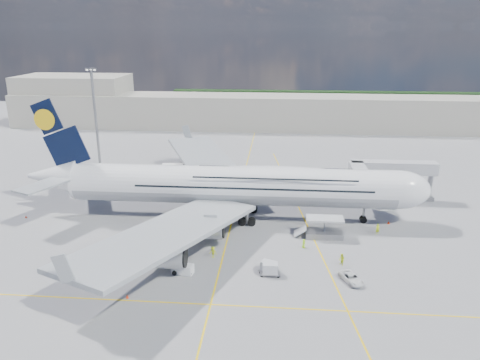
# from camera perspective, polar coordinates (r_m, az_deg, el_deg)

# --- Properties ---
(ground) EXTENTS (300.00, 300.00, 0.00)m
(ground) POSITION_cam_1_polar(r_m,az_deg,el_deg) (82.55, -1.58, -7.35)
(ground) COLOR gray
(ground) RESTS_ON ground
(taxi_line_main) EXTENTS (0.25, 220.00, 0.01)m
(taxi_line_main) POSITION_cam_1_polar(r_m,az_deg,el_deg) (82.55, -1.58, -7.34)
(taxi_line_main) COLOR yellow
(taxi_line_main) RESTS_ON ground
(taxi_line_cross) EXTENTS (120.00, 0.25, 0.01)m
(taxi_line_cross) POSITION_cam_1_polar(r_m,az_deg,el_deg) (65.23, -3.61, -14.91)
(taxi_line_cross) COLOR yellow
(taxi_line_cross) RESTS_ON ground
(taxi_line_diag) EXTENTS (14.16, 99.06, 0.01)m
(taxi_line_diag) POSITION_cam_1_polar(r_m,az_deg,el_deg) (91.37, 7.92, -4.90)
(taxi_line_diag) COLOR yellow
(taxi_line_diag) RESTS_ON ground
(airliner) EXTENTS (77.26, 79.15, 23.71)m
(airliner) POSITION_cam_1_polar(r_m,az_deg,el_deg) (89.15, -0.74, -0.59)
(airliner) COLOR white
(airliner) RESTS_ON ground
(jet_bridge) EXTENTS (18.80, 12.10, 8.50)m
(jet_bridge) POSITION_cam_1_polar(r_m,az_deg,el_deg) (101.42, 16.75, 0.95)
(jet_bridge) COLOR #B7B7BC
(jet_bridge) RESTS_ON ground
(cargo_loader) EXTENTS (8.53, 3.20, 3.67)m
(cargo_loader) POSITION_cam_1_polar(r_m,az_deg,el_deg) (84.60, 10.09, -6.05)
(cargo_loader) COLOR silver
(cargo_loader) RESTS_ON ground
(light_mast) EXTENTS (3.00, 0.70, 25.50)m
(light_mast) POSITION_cam_1_polar(r_m,az_deg,el_deg) (130.46, -17.22, 7.52)
(light_mast) COLOR gray
(light_mast) RESTS_ON ground
(terminal) EXTENTS (180.00, 16.00, 12.00)m
(terminal) POSITION_cam_1_polar(r_m,az_deg,el_deg) (171.77, 1.97, 8.28)
(terminal) COLOR #B2AD9E
(terminal) RESTS_ON ground
(hangar) EXTENTS (40.00, 22.00, 18.00)m
(hangar) POSITION_cam_1_polar(r_m,az_deg,el_deg) (192.75, -19.49, 9.26)
(hangar) COLOR #B2AD9E
(hangar) RESTS_ON ground
(tree_line) EXTENTS (160.00, 6.00, 8.00)m
(tree_line) POSITION_cam_1_polar(r_m,az_deg,el_deg) (218.57, 13.28, 9.42)
(tree_line) COLOR #193814
(tree_line) RESTS_ON ground
(dolly_row_a) EXTENTS (3.60, 2.47, 2.08)m
(dolly_row_a) POSITION_cam_1_polar(r_m,az_deg,el_deg) (78.25, -10.19, -8.25)
(dolly_row_a) COLOR gray
(dolly_row_a) RESTS_ON ground
(dolly_row_b) EXTENTS (3.14, 1.99, 0.43)m
(dolly_row_b) POSITION_cam_1_polar(r_m,az_deg,el_deg) (81.40, -15.74, -8.20)
(dolly_row_b) COLOR gray
(dolly_row_b) RESTS_ON ground
(dolly_row_c) EXTENTS (3.38, 2.11, 0.47)m
(dolly_row_c) POSITION_cam_1_polar(r_m,az_deg,el_deg) (78.60, -13.92, -9.01)
(dolly_row_c) COLOR gray
(dolly_row_c) RESTS_ON ground
(dolly_back) EXTENTS (3.25, 2.30, 0.43)m
(dolly_back) POSITION_cam_1_polar(r_m,az_deg,el_deg) (78.61, -14.08, -9.04)
(dolly_back) COLOR gray
(dolly_back) RESTS_ON ground
(dolly_nose_far) EXTENTS (3.25, 2.49, 1.83)m
(dolly_nose_far) POSITION_cam_1_polar(r_m,az_deg,el_deg) (72.16, 3.49, -10.50)
(dolly_nose_far) COLOR gray
(dolly_nose_far) RESTS_ON ground
(dolly_nose_near) EXTENTS (3.12, 1.73, 1.95)m
(dolly_nose_near) POSITION_cam_1_polar(r_m,az_deg,el_deg) (71.42, 3.70, -10.77)
(dolly_nose_near) COLOR gray
(dolly_nose_near) RESTS_ON ground
(baggage_tug) EXTENTS (3.46, 2.14, 2.01)m
(baggage_tug) POSITION_cam_1_polar(r_m,az_deg,el_deg) (72.33, -7.01, -10.62)
(baggage_tug) COLOR white
(baggage_tug) RESTS_ON ground
(catering_truck_inner) EXTENTS (7.07, 3.31, 4.08)m
(catering_truck_inner) POSITION_cam_1_polar(r_m,az_deg,el_deg) (114.00, -7.89, 0.85)
(catering_truck_inner) COLOR gray
(catering_truck_inner) RESTS_ON ground
(catering_truck_outer) EXTENTS (7.34, 5.02, 4.05)m
(catering_truck_outer) POSITION_cam_1_polar(r_m,az_deg,el_deg) (123.43, -5.84, 2.26)
(catering_truck_outer) COLOR gray
(catering_truck_outer) RESTS_ON ground
(service_van) EXTENTS (3.75, 4.95, 1.25)m
(service_van) POSITION_cam_1_polar(r_m,az_deg,el_deg) (71.64, 13.45, -11.57)
(service_van) COLOR white
(service_van) RESTS_ON ground
(crew_nose) EXTENTS (0.86, 0.72, 2.02)m
(crew_nose) POSITION_cam_1_polar(r_m,az_deg,el_deg) (88.00, 16.44, -5.73)
(crew_nose) COLOR #DEFA1A
(crew_nose) RESTS_ON ground
(crew_loader) EXTENTS (1.10, 1.19, 1.96)m
(crew_loader) POSITION_cam_1_polar(r_m,az_deg,el_deg) (75.70, 12.29, -9.46)
(crew_loader) COLOR #CAE117
(crew_loader) RESTS_ON ground
(crew_wing) EXTENTS (0.59, 1.03, 1.64)m
(crew_wing) POSITION_cam_1_polar(r_m,az_deg,el_deg) (84.02, -6.64, -6.37)
(crew_wing) COLOR #D9F519
(crew_wing) RESTS_ON ground
(crew_van) EXTENTS (0.85, 0.93, 1.59)m
(crew_van) POSITION_cam_1_polar(r_m,az_deg,el_deg) (80.21, 7.78, -7.69)
(crew_van) COLOR #A8FC1A
(crew_van) RESTS_ON ground
(crew_tug) EXTENTS (1.39, 1.00, 1.93)m
(crew_tug) POSITION_cam_1_polar(r_m,az_deg,el_deg) (76.40, -3.31, -8.78)
(crew_tug) COLOR #CCDD17
(crew_tug) RESTS_ON ground
(cone_nose) EXTENTS (0.48, 0.48, 0.62)m
(cone_nose) POSITION_cam_1_polar(r_m,az_deg,el_deg) (93.24, 17.67, -4.95)
(cone_nose) COLOR #FF370D
(cone_nose) RESTS_ON ground
(cone_wing_left_inner) EXTENTS (0.49, 0.49, 0.62)m
(cone_wing_left_inner) POSITION_cam_1_polar(r_m,az_deg,el_deg) (110.80, -2.17, -0.38)
(cone_wing_left_inner) COLOR #FF370D
(cone_wing_left_inner) RESTS_ON ground
(cone_wing_left_outer) EXTENTS (0.50, 0.50, 0.64)m
(cone_wing_left_outer) POSITION_cam_1_polar(r_m,az_deg,el_deg) (109.48, -7.09, -0.74)
(cone_wing_left_outer) COLOR #FF370D
(cone_wing_left_outer) RESTS_ON ground
(cone_wing_right_inner) EXTENTS (0.47, 0.47, 0.60)m
(cone_wing_right_inner) POSITION_cam_1_polar(r_m,az_deg,el_deg) (76.52, -10.83, -9.63)
(cone_wing_right_inner) COLOR #FF370D
(cone_wing_right_inner) RESTS_ON ground
(cone_wing_right_outer) EXTENTS (0.41, 0.41, 0.52)m
(cone_wing_right_outer) POSITION_cam_1_polar(r_m,az_deg,el_deg) (68.09, -13.59, -13.64)
(cone_wing_right_outer) COLOR #FF370D
(cone_wing_right_outer) RESTS_ON ground
(cone_tail) EXTENTS (0.40, 0.40, 0.51)m
(cone_tail) POSITION_cam_1_polar(r_m,az_deg,el_deg) (100.73, -24.64, -4.08)
(cone_tail) COLOR #FF370D
(cone_tail) RESTS_ON ground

